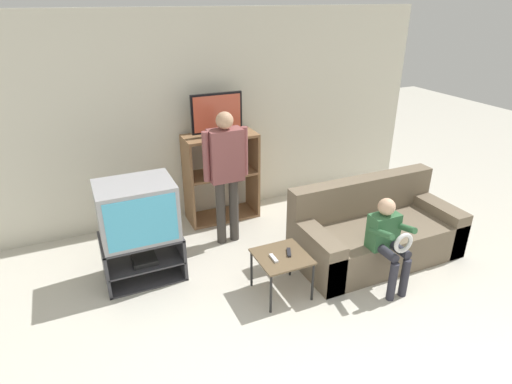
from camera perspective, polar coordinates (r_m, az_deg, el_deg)
The scene contains 11 objects.
wall_back at distance 5.51m, azimuth -7.83°, elevation 9.67°, with size 6.40×0.06×2.60m.
tv_stand at distance 4.66m, azimuth -14.83°, elevation -8.31°, with size 0.80×0.56×0.48m.
television_main at distance 4.40m, azimuth -15.60°, elevation -2.37°, with size 0.75×0.57×0.58m.
media_shelf at distance 5.54m, azimuth -4.66°, elevation 2.08°, with size 0.92×0.43×1.15m.
television_flat at distance 5.27m, azimuth -5.23°, elevation 10.12°, with size 0.64×0.20×0.52m.
snack_table at distance 4.19m, azimuth 3.46°, elevation -9.02°, with size 0.50×0.50×0.44m.
remote_control_black at distance 4.20m, azimuth 4.41°, elevation -8.03°, with size 0.04×0.14×0.02m, color #232328.
remote_control_white at distance 4.11m, azimuth 2.37°, elevation -8.81°, with size 0.04×0.14×0.02m, color silver.
couch at distance 5.01m, azimuth 15.49°, elevation -5.24°, with size 1.85×0.86×0.84m.
person_standing_adult at distance 4.83m, azimuth -4.02°, elevation 3.41°, with size 0.53×0.20×1.59m.
person_seated_child at distance 4.39m, azimuth 17.24°, elevation -5.83°, with size 0.33×0.43×0.95m.
Camera 1 is at (-1.49, -1.76, 2.72)m, focal length 30.00 mm.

